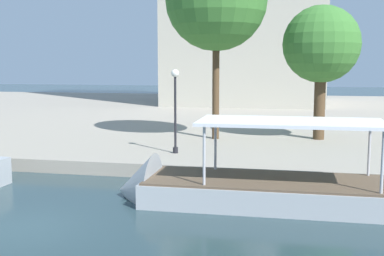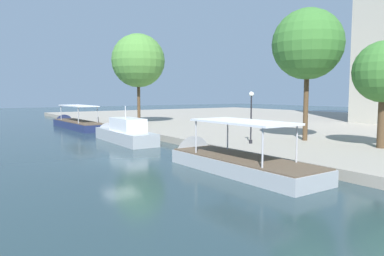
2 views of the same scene
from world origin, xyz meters
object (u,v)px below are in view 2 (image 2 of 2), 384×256
object	(u,v)px
mooring_bollard_0	(98,119)
lamp_post	(251,111)
motor_yacht_1	(123,135)
tree_3	(309,45)
tour_boat_2	(229,163)
tree_0	(138,60)
tour_boat_0	(76,125)

from	to	relation	value
mooring_bollard_0	lamp_post	bearing A→B (deg)	5.42
motor_yacht_1	tree_3	xyz separation A→B (m)	(12.71, 11.95, 8.24)
lamp_post	motor_yacht_1	bearing A→B (deg)	-151.10
motor_yacht_1	mooring_bollard_0	size ratio (longest dim) A/B	13.94
motor_yacht_1	tree_3	bearing A→B (deg)	-135.73
tour_boat_2	tree_0	bearing A→B (deg)	-15.64
tour_boat_0	tree_3	distance (m)	33.27
mooring_bollard_0	tree_3	world-z (taller)	tree_3
tour_boat_2	lamp_post	world-z (taller)	lamp_post
tree_0	tour_boat_0	bearing A→B (deg)	-122.45
mooring_bollard_0	tree_0	world-z (taller)	tree_0
tour_boat_0	tree_3	world-z (taller)	tree_3
tree_3	mooring_bollard_0	bearing A→B (deg)	-164.56
tree_3	lamp_post	bearing A→B (deg)	-101.87
mooring_bollard_0	tree_3	bearing A→B (deg)	15.44
mooring_bollard_0	tree_0	distance (m)	10.49
tour_boat_2	tree_0	world-z (taller)	tree_0
tree_3	tree_0	bearing A→B (deg)	-170.87
tree_0	tree_3	size ratio (longest dim) A/B	1.08
lamp_post	tree_3	xyz separation A→B (m)	(1.17, 5.58, 5.61)
tour_boat_2	lamp_post	distance (m)	8.23
mooring_bollard_0	motor_yacht_1	bearing A→B (deg)	-11.73
lamp_post	tour_boat_2	bearing A→B (deg)	-53.13
tree_0	tree_3	xyz separation A→B (m)	(25.33, 4.07, -0.44)
motor_yacht_1	tree_3	size ratio (longest dim) A/B	0.95
mooring_bollard_0	tour_boat_0	bearing A→B (deg)	-87.93
tour_boat_2	mooring_bollard_0	size ratio (longest dim) A/B	15.29
tour_boat_0	motor_yacht_1	size ratio (longest dim) A/B	1.40
tree_0	lamp_post	bearing A→B (deg)	-3.57
mooring_bollard_0	lamp_post	size ratio (longest dim) A/B	0.18
lamp_post	tree_0	size ratio (longest dim) A/B	0.35
tour_boat_0	lamp_post	size ratio (longest dim) A/B	3.56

